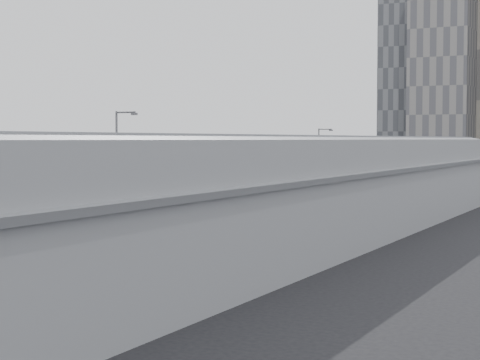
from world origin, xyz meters
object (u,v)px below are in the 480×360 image
Objects in this scene: bus_7 at (392,176)px; shipping_container at (372,174)px; bus_5 at (330,187)px; street_lamp_far at (320,154)px; suv at (403,173)px; street_lamp_near at (119,159)px; bus_9 at (438,170)px; bus_4 at (255,195)px; bus_6 at (359,181)px; bus_8 at (414,173)px; bus_3 at (177,207)px; bus_2 at (74,224)px.

bus_7 is 14.00m from shipping_container.
street_lamp_far reaches higher than bus_5.
street_lamp_far is 37.74m from suv.
bus_9 is at bearing 85.90° from street_lamp_near.
bus_4 is at bearing -78.99° from street_lamp_far.
bus_6 is 41.89m from suv.
bus_8 is at bearing 85.27° from street_lamp_near.
bus_4 is at bearing 68.34° from street_lamp_near.
suv is at bearing 97.77° from bus_4.
bus_3 is 2.15× the size of suv.
street_lamp_near is (-6.41, -30.75, 3.66)m from bus_5.
bus_7 is at bearing 94.86° from bus_3.
bus_8 is (-0.67, 38.74, 0.04)m from bus_5.
bus_6 is 41.36m from bus_9.
bus_9 is at bearing 86.78° from bus_7.
bus_7 is at bearing 92.79° from bus_4.
shipping_container is 1.07× the size of suv.
bus_8 is 1.44× the size of street_lamp_near.
street_lamp_far is at bearing 102.99° from bus_3.
bus_9 is (0.57, 70.54, -0.03)m from bus_4.
bus_2 is 0.91× the size of bus_3.
street_lamp_near is at bearing 116.59° from bus_2.
bus_5 is (0.94, 16.96, -0.10)m from bus_4.
bus_9 is at bearing 92.73° from bus_2.
bus_7 is 12.95m from street_lamp_far.
street_lamp_far is at bearing -90.17° from suv.
bus_4 reaches higher than bus_9.
bus_4 is at bearing -84.35° from suv.
bus_2 is 0.93× the size of bus_8.
bus_3 is 47.59m from street_lamp_far.
bus_3 reaches higher than bus_2.
bus_6 reaches higher than bus_3.
bus_2 is 26.30m from bus_4.
street_lamp_far reaches higher than bus_3.
bus_7 is 1.01× the size of bus_8.
bus_6 is 1.50× the size of street_lamp_near.
bus_3 is 1.61× the size of street_lamp_far.
bus_4 is at bearing 95.18° from bus_3.
bus_3 is at bearing -82.21° from street_lamp_far.
shipping_container is at bearing 178.48° from bus_8.
bus_2 is at bearing -93.04° from bus_7.
bus_2 is 82.44m from shipping_container.
bus_8 reaches higher than shipping_container.
bus_3 is 0.99× the size of bus_9.
street_lamp_far is at bearing 99.24° from bus_2.
bus_6 is 8.35m from street_lamp_far.
bus_5 reaches higher than suv.
bus_9 is 1.63× the size of street_lamp_far.
street_lamp_far is (-6.66, 3.95, 3.14)m from bus_6.
bus_7 is at bearing 84.23° from street_lamp_near.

